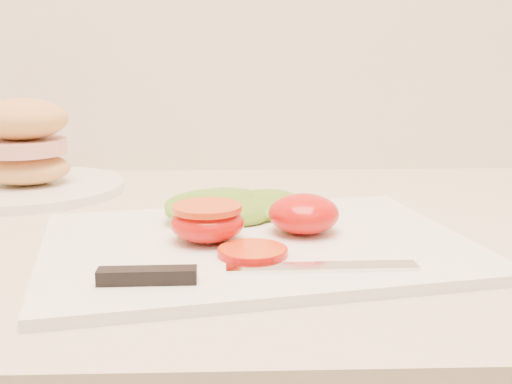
{
  "coord_description": "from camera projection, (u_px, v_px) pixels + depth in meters",
  "views": [
    {
      "loc": [
        -0.59,
        1.0,
        1.12
      ],
      "look_at": [
        -0.57,
        1.6,
        0.99
      ],
      "focal_mm": 45.0,
      "sensor_mm": 36.0,
      "label": 1
    }
  ],
  "objects": [
    {
      "name": "tomato_slice_0",
      "position": [
        253.0,
        252.0,
        0.57
      ],
      "size": [
        0.06,
        0.06,
        0.01
      ],
      "primitive_type": "cylinder",
      "color": "#E0400A",
      "rests_on": "cutting_board"
    },
    {
      "name": "lettuce_leaf_0",
      "position": [
        223.0,
        208.0,
        0.69
      ],
      "size": [
        0.16,
        0.14,
        0.02
      ],
      "primitive_type": "ellipsoid",
      "rotation": [
        0.0,
        0.0,
        0.45
      ],
      "color": "#609728",
      "rests_on": "cutting_board"
    },
    {
      "name": "sandwich_plate",
      "position": [
        25.0,
        159.0,
        0.85
      ],
      "size": [
        0.26,
        0.26,
        0.13
      ],
      "rotation": [
        0.0,
        0.0,
        -0.08
      ],
      "color": "white",
      "rests_on": "counter"
    },
    {
      "name": "cutting_board",
      "position": [
        256.0,
        245.0,
        0.62
      ],
      "size": [
        0.45,
        0.36,
        0.01
      ],
      "primitive_type": "cube",
      "rotation": [
        0.0,
        0.0,
        0.2
      ],
      "color": "white",
      "rests_on": "counter"
    },
    {
      "name": "knife",
      "position": [
        219.0,
        272.0,
        0.52
      ],
      "size": [
        0.26,
        0.05,
        0.01
      ],
      "rotation": [
        0.0,
        0.0,
        0.02
      ],
      "color": "silver",
      "rests_on": "cutting_board"
    },
    {
      "name": "tomato_half_cut",
      "position": [
        207.0,
        221.0,
        0.61
      ],
      "size": [
        0.07,
        0.07,
        0.04
      ],
      "color": "red",
      "rests_on": "cutting_board"
    },
    {
      "name": "lettuce_leaf_1",
      "position": [
        267.0,
        205.0,
        0.71
      ],
      "size": [
        0.12,
        0.1,
        0.02
      ],
      "primitive_type": "ellipsoid",
      "rotation": [
        0.0,
        0.0,
        0.36
      ],
      "color": "#609728",
      "rests_on": "cutting_board"
    },
    {
      "name": "tomato_half_dome",
      "position": [
        304.0,
        214.0,
        0.64
      ],
      "size": [
        0.07,
        0.07,
        0.04
      ],
      "primitive_type": "ellipsoid",
      "color": "red",
      "rests_on": "cutting_board"
    }
  ]
}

